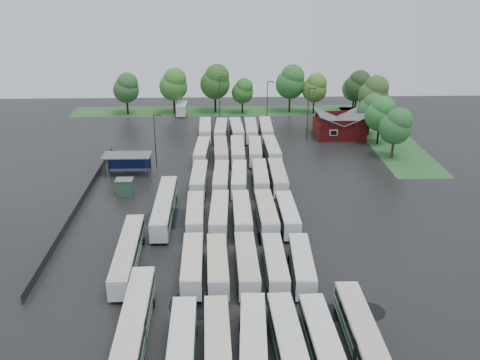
{
  "coord_description": "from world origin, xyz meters",
  "views": [
    {
      "loc": [
        -0.32,
        -65.74,
        33.67
      ],
      "look_at": [
        2.0,
        12.0,
        2.5
      ],
      "focal_mm": 40.0,
      "sensor_mm": 36.0,
      "label": 1
    }
  ],
  "objects_px": {
    "artic_bus_west_a": "(134,326)",
    "artic_bus_east": "(366,346)",
    "brick_building": "(339,128)",
    "minibus": "(182,109)"
  },
  "relations": [
    {
      "from": "brick_building",
      "to": "artic_bus_west_a",
      "type": "height_order",
      "value": "brick_building"
    },
    {
      "from": "brick_building",
      "to": "minibus",
      "type": "xyz_separation_m",
      "value": [
        -34.68,
        18.84,
        -0.35
      ]
    },
    {
      "from": "brick_building",
      "to": "minibus",
      "type": "relative_size",
      "value": 1.61
    },
    {
      "from": "brick_building",
      "to": "artic_bus_west_a",
      "type": "distance_m",
      "value": 74.0
    },
    {
      "from": "brick_building",
      "to": "artic_bus_east",
      "type": "xyz_separation_m",
      "value": [
        -11.71,
        -69.58,
        -0.11
      ]
    },
    {
      "from": "artic_bus_west_a",
      "to": "minibus",
      "type": "relative_size",
      "value": 2.77
    },
    {
      "from": "artic_bus_east",
      "to": "minibus",
      "type": "height_order",
      "value": "artic_bus_east"
    },
    {
      "from": "artic_bus_east",
      "to": "minibus",
      "type": "xyz_separation_m",
      "value": [
        -22.97,
        88.42,
        -0.24
      ]
    },
    {
      "from": "artic_bus_west_a",
      "to": "artic_bus_east",
      "type": "xyz_separation_m",
      "value": [
        21.48,
        -3.44,
        -0.02
      ]
    },
    {
      "from": "artic_bus_west_a",
      "to": "artic_bus_east",
      "type": "bearing_deg",
      "value": -10.26
    }
  ]
}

